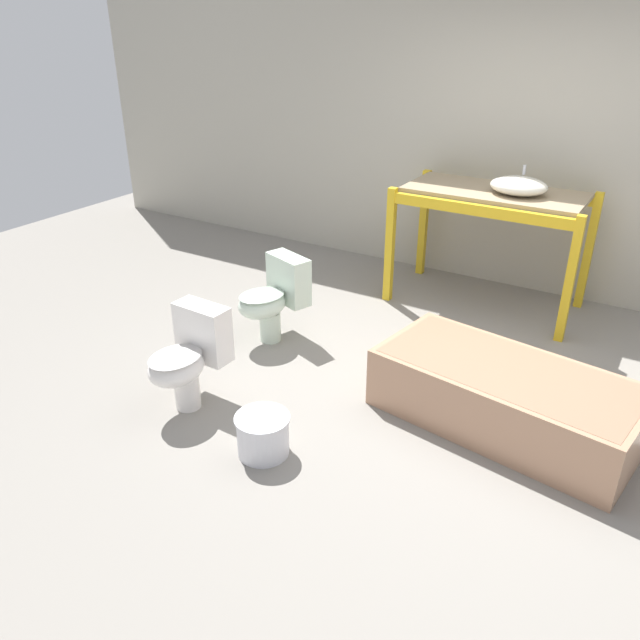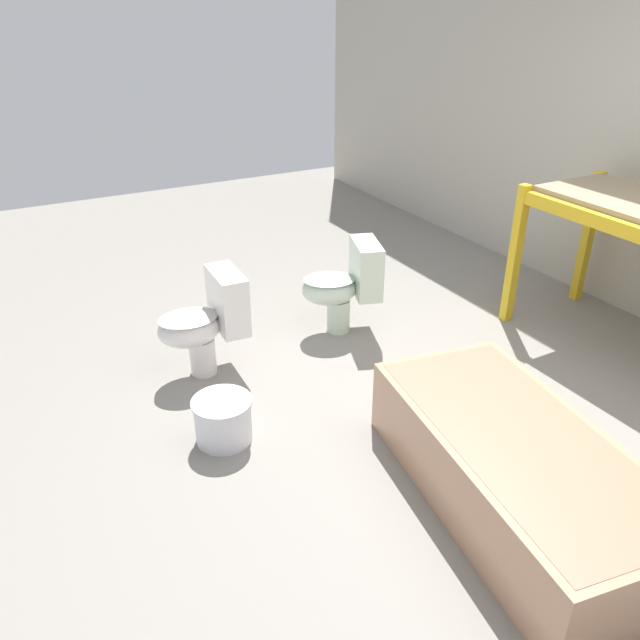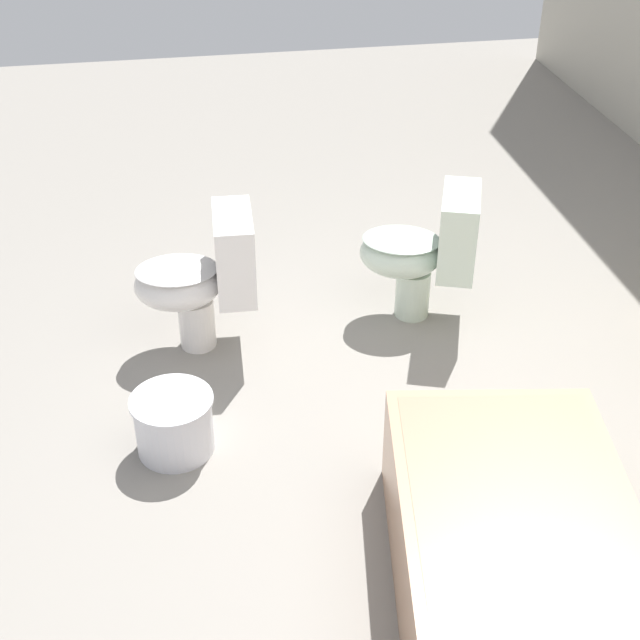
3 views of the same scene
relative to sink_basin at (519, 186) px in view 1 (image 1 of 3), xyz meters
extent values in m
plane|color=gray|center=(0.07, -1.46, -1.14)|extent=(12.00, 12.00, 0.00)
cube|color=#B2AD9E|center=(0.07, 0.64, 0.46)|extent=(10.80, 0.08, 3.20)
cube|color=gold|center=(-0.99, -0.35, -0.61)|extent=(0.07, 0.07, 1.06)
cube|color=gold|center=(0.58, -0.35, -0.61)|extent=(0.07, 0.07, 1.06)
cube|color=gold|center=(-0.99, 0.43, -0.61)|extent=(0.07, 0.07, 1.06)
cube|color=gold|center=(0.58, 0.43, -0.61)|extent=(0.07, 0.07, 1.06)
cube|color=gold|center=(-0.20, -0.35, -0.15)|extent=(1.57, 0.06, 0.09)
cube|color=gold|center=(-0.20, 0.43, -0.15)|extent=(1.57, 0.06, 0.09)
cube|color=#998466|center=(-0.20, 0.04, -0.09)|extent=(1.50, 0.71, 0.04)
ellipsoid|color=silver|center=(0.00, 0.00, 0.00)|extent=(0.48, 0.40, 0.15)
cylinder|color=silver|center=(0.00, 0.11, 0.11)|extent=(0.02, 0.02, 0.08)
cube|color=tan|center=(0.52, -1.75, -0.93)|extent=(1.75, 1.02, 0.42)
cube|color=#977056|center=(0.52, -1.75, -0.80)|extent=(1.66, 0.93, 0.17)
cylinder|color=white|center=(-1.38, -2.68, -1.01)|extent=(0.17, 0.17, 0.25)
ellipsoid|color=white|center=(-1.38, -2.75, -0.79)|extent=(0.34, 0.42, 0.22)
ellipsoid|color=beige|center=(-1.38, -2.75, -0.71)|extent=(0.33, 0.40, 0.03)
cube|color=white|center=(-1.37, -2.48, -0.64)|extent=(0.40, 0.19, 0.39)
cylinder|color=silver|center=(-1.46, -1.59, -1.01)|extent=(0.17, 0.17, 0.25)
ellipsoid|color=silver|center=(-1.48, -1.65, -0.79)|extent=(0.44, 0.49, 0.22)
ellipsoid|color=#A3B3A3|center=(-1.48, -1.65, -0.71)|extent=(0.42, 0.47, 0.03)
cube|color=silver|center=(-1.39, -1.40, -0.64)|extent=(0.42, 0.29, 0.39)
cylinder|color=silver|center=(-0.64, -2.81, -1.01)|extent=(0.32, 0.32, 0.26)
cylinder|color=silver|center=(-0.64, -2.81, -0.88)|extent=(0.34, 0.34, 0.02)
camera|label=1|loc=(1.27, -5.27, 1.31)|focal=35.00mm
camera|label=2|loc=(2.12, -3.70, 1.10)|focal=35.00mm
camera|label=3|loc=(2.21, -2.71, 1.37)|focal=50.00mm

